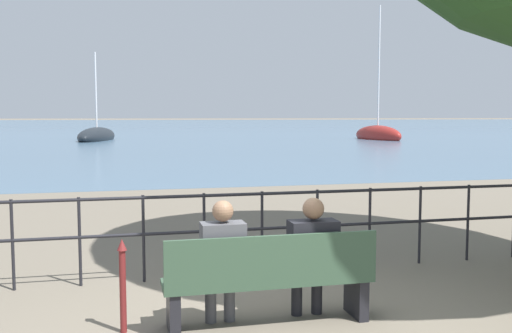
# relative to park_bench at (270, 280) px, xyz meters

# --- Properties ---
(ground_plane) EXTENTS (1000.00, 1000.00, 0.00)m
(ground_plane) POSITION_rel_park_bench_xyz_m (0.00, 0.07, -0.44)
(ground_plane) COLOR #706656
(harbor_water) EXTENTS (600.00, 300.00, 0.01)m
(harbor_water) POSITION_rel_park_bench_xyz_m (0.00, 160.45, -0.44)
(harbor_water) COLOR slate
(harbor_water) RESTS_ON ground_plane
(park_bench) EXTENTS (2.01, 0.45, 0.90)m
(park_bench) POSITION_rel_park_bench_xyz_m (0.00, 0.00, 0.00)
(park_bench) COLOR #334C38
(park_bench) RESTS_ON ground_plane
(seated_person_left) EXTENTS (0.41, 0.35, 1.21)m
(seated_person_left) POSITION_rel_park_bench_xyz_m (-0.44, 0.08, 0.22)
(seated_person_left) COLOR #4C4C51
(seated_person_left) RESTS_ON ground_plane
(seated_person_right) EXTENTS (0.47, 0.35, 1.21)m
(seated_person_right) POSITION_rel_park_bench_xyz_m (0.44, 0.08, 0.23)
(seated_person_right) COLOR black
(seated_person_right) RESTS_ON ground_plane
(promenade_railing) EXTENTS (15.40, 0.04, 1.05)m
(promenade_railing) POSITION_rel_park_bench_xyz_m (-0.00, 1.76, 0.25)
(promenade_railing) COLOR black
(promenade_railing) RESTS_ON ground_plane
(closed_umbrella) EXTENTS (0.09, 0.09, 0.87)m
(closed_umbrella) POSITION_rel_park_bench_xyz_m (-1.35, 0.15, 0.05)
(closed_umbrella) COLOR maroon
(closed_umbrella) RESTS_ON ground_plane
(sailboat_0) EXTENTS (3.95, 9.05, 7.68)m
(sailboat_0) POSITION_rel_park_bench_xyz_m (-3.09, 43.89, -0.12)
(sailboat_0) COLOR black
(sailboat_0) RESTS_ON ground_plane
(sailboat_1) EXTENTS (2.45, 6.60, 11.73)m
(sailboat_1) POSITION_rel_park_bench_xyz_m (20.07, 39.55, -0.03)
(sailboat_1) COLOR maroon
(sailboat_1) RESTS_ON ground_plane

